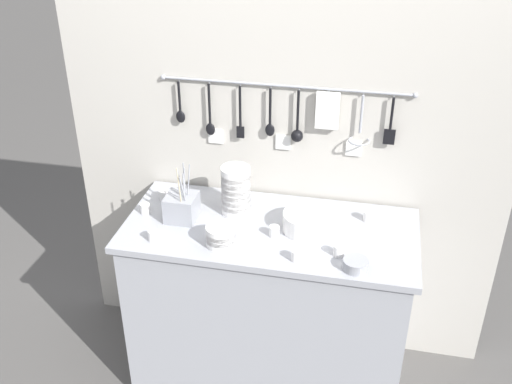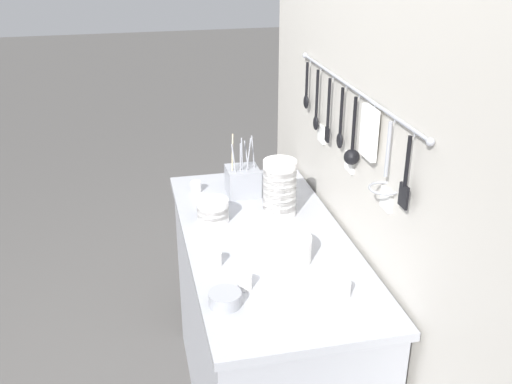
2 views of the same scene
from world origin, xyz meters
name	(u,v)px [view 2 (image 2 of 2)]	position (x,y,z in m)	size (l,w,h in m)	color
counter	(266,334)	(0.00, 0.00, 0.44)	(1.29, 0.60, 0.88)	#9EA0A8
back_wall	(352,211)	(0.00, 0.33, 0.96)	(2.09, 0.11, 1.91)	#BCB7AD
bowl_stack_short_front	(280,188)	(-0.18, 0.09, 1.00)	(0.13, 0.13, 0.23)	white
bowl_stack_nested_right	(213,210)	(-0.18, -0.17, 0.93)	(0.12, 0.12, 0.09)	white
plate_stack	(282,248)	(0.16, 0.02, 0.93)	(0.21, 0.21, 0.08)	white
steel_mixing_bowl	(225,299)	(0.39, -0.22, 0.91)	(0.10, 0.10, 0.04)	#93969E
cutlery_caddy	(243,181)	(-0.40, -0.01, 0.95)	(0.14, 0.14, 0.28)	#93969E
cup_centre	(344,289)	(0.42, 0.15, 0.91)	(0.04, 0.04, 0.05)	white
cup_front_right	(245,282)	(0.31, -0.15, 0.91)	(0.04, 0.04, 0.05)	white
cup_front_left	(215,259)	(0.15, -0.22, 0.91)	(0.04, 0.04, 0.05)	white
cup_back_left	(196,187)	(-0.47, -0.20, 0.91)	(0.04, 0.04, 0.05)	white
cup_mid_row	(268,173)	(-0.54, 0.14, 0.91)	(0.04, 0.04, 0.05)	white
cup_edge_far	(252,237)	(0.03, -0.06, 0.91)	(0.04, 0.04, 0.05)	white
cup_edge_near	(237,173)	(-0.58, 0.00, 0.91)	(0.04, 0.04, 0.05)	white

